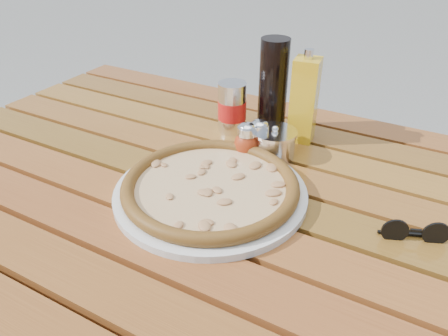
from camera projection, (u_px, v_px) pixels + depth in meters
The scene contains 10 objects.
table at pixel (219, 217), 0.89m from camera, with size 1.40×0.90×0.75m.
plate at pixel (211, 193), 0.82m from camera, with size 0.36×0.36×0.01m, color silver.
pizza at pixel (210, 186), 0.81m from camera, with size 0.44×0.44×0.03m.
pepper_shaker at pixel (247, 141), 0.92m from camera, with size 0.06×0.06×0.08m.
oregano_shaker at pixel (259, 138), 0.94m from camera, with size 0.06×0.06×0.08m.
dark_bottle at pixel (273, 87), 1.00m from camera, with size 0.07×0.07×0.22m, color black.
soda_can at pixel (232, 108), 1.02m from camera, with size 0.07×0.07×0.12m.
olive_oil_cruet at pixel (304, 100), 0.97m from camera, with size 0.06×0.06×0.21m.
parmesan_tin at pixel (274, 143), 0.93m from camera, with size 0.13×0.13×0.07m.
sunglasses at pixel (415, 232), 0.71m from camera, with size 0.11×0.06×0.04m.
Camera 1 is at (0.35, -0.61, 1.22)m, focal length 35.00 mm.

